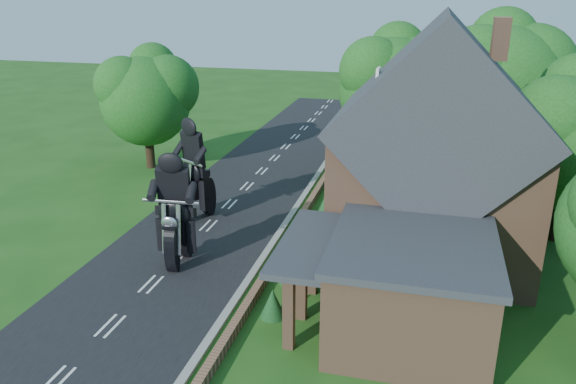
% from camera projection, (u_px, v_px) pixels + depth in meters
% --- Properties ---
extents(ground, '(120.00, 120.00, 0.00)m').
position_uv_depth(ground, '(151.00, 285.00, 22.20)').
color(ground, '#1B4814').
rests_on(ground, ground).
extents(road, '(7.00, 80.00, 0.02)m').
position_uv_depth(road, '(151.00, 284.00, 22.20)').
color(road, black).
rests_on(road, ground).
extents(kerb, '(0.30, 80.00, 0.12)m').
position_uv_depth(kerb, '(238.00, 295.00, 21.32)').
color(kerb, gray).
rests_on(kerb, ground).
extents(garden_wall, '(0.30, 22.00, 0.40)m').
position_uv_depth(garden_wall, '(288.00, 240.00, 25.67)').
color(garden_wall, '#8D6247').
rests_on(garden_wall, ground).
extents(house, '(9.54, 8.64, 10.24)m').
position_uv_depth(house, '(435.00, 156.00, 23.70)').
color(house, '#8D6247').
rests_on(house, ground).
extents(annex, '(7.05, 5.94, 3.44)m').
position_uv_depth(annex, '(407.00, 286.00, 18.55)').
color(annex, '#8D6247').
rests_on(annex, ground).
extents(tree_behind_house, '(7.81, 7.20, 10.08)m').
position_uv_depth(tree_behind_house, '(508.00, 79.00, 31.40)').
color(tree_behind_house, black).
rests_on(tree_behind_house, ground).
extents(tree_behind_left, '(6.94, 6.40, 9.16)m').
position_uv_depth(tree_behind_left, '(400.00, 81.00, 33.88)').
color(tree_behind_left, black).
rests_on(tree_behind_left, ground).
extents(tree_far_road, '(6.08, 5.60, 7.84)m').
position_uv_depth(tree_far_road, '(151.00, 93.00, 34.97)').
color(tree_far_road, black).
rests_on(tree_far_road, ground).
extents(shrub_a, '(0.90, 0.90, 1.10)m').
position_uv_depth(shrub_a, '(273.00, 303.00, 19.86)').
color(shrub_a, '#123A19').
rests_on(shrub_a, ground).
extents(shrub_b, '(0.90, 0.90, 1.10)m').
position_uv_depth(shrub_b, '(290.00, 271.00, 22.13)').
color(shrub_b, '#123A19').
rests_on(shrub_b, ground).
extents(shrub_c, '(0.90, 0.90, 1.10)m').
position_uv_depth(shrub_c, '(304.00, 244.00, 24.41)').
color(shrub_c, '#123A19').
rests_on(shrub_c, ground).
extents(shrub_d, '(0.90, 0.90, 1.10)m').
position_uv_depth(shrub_d, '(326.00, 204.00, 28.95)').
color(shrub_d, '#123A19').
rests_on(shrub_d, ground).
extents(shrub_e, '(0.90, 0.90, 1.10)m').
position_uv_depth(shrub_e, '(334.00, 188.00, 31.22)').
color(shrub_e, '#123A19').
rests_on(shrub_e, ground).
extents(shrub_f, '(0.90, 0.90, 1.10)m').
position_uv_depth(shrub_f, '(342.00, 174.00, 33.50)').
color(shrub_f, '#123A19').
rests_on(shrub_f, ground).
extents(motorcycle_lead, '(0.52, 1.62, 1.49)m').
position_uv_depth(motorcycle_lead, '(178.00, 249.00, 23.56)').
color(motorcycle_lead, black).
rests_on(motorcycle_lead, ground).
extents(motorcycle_follow, '(1.19, 1.68, 1.57)m').
position_uv_depth(motorcycle_follow, '(197.00, 204.00, 28.23)').
color(motorcycle_follow, black).
rests_on(motorcycle_follow, ground).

